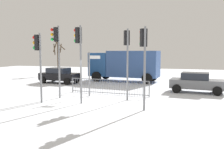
# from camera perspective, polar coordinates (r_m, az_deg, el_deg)

# --- Properties ---
(ground_plane) EXTENTS (60.00, 60.00, 0.00)m
(ground_plane) POSITION_cam_1_polar(r_m,az_deg,el_deg) (13.88, -4.37, -6.85)
(ground_plane) COLOR white
(traffic_light_mid_left) EXTENTS (0.43, 0.50, 4.38)m
(traffic_light_mid_left) POSITION_cam_1_polar(r_m,az_deg,el_deg) (14.36, 3.64, 6.48)
(traffic_light_mid_left) COLOR slate
(traffic_light_mid_left) RESTS_ON ground
(traffic_light_foreground_right) EXTENTS (0.44, 0.49, 4.24)m
(traffic_light_foreground_right) POSITION_cam_1_polar(r_m,az_deg,el_deg) (11.91, 7.75, 6.15)
(traffic_light_foreground_right) COLOR slate
(traffic_light_foreground_right) RESTS_ON ground
(traffic_light_mid_right) EXTENTS (0.55, 0.37, 4.63)m
(traffic_light_mid_right) POSITION_cam_1_polar(r_m,az_deg,el_deg) (15.33, -13.44, 6.95)
(traffic_light_mid_right) COLOR slate
(traffic_light_mid_right) RESTS_ON ground
(traffic_light_rear_left) EXTENTS (0.54, 0.39, 4.47)m
(traffic_light_rear_left) POSITION_cam_1_polar(r_m,az_deg,el_deg) (13.51, -8.12, 6.77)
(traffic_light_rear_left) COLOR slate
(traffic_light_rear_left) RESTS_ON ground
(traffic_light_foreground_left) EXTENTS (0.57, 0.34, 4.06)m
(traffic_light_foreground_left) POSITION_cam_1_polar(r_m,az_deg,el_deg) (14.19, -17.65, 5.30)
(traffic_light_foreground_left) COLOR slate
(traffic_light_foreground_left) RESTS_ON ground
(direction_sign_post) EXTENTS (0.77, 0.23, 2.98)m
(direction_sign_post) POSITION_cam_1_polar(r_m,az_deg,el_deg) (15.63, -5.37, 0.74)
(direction_sign_post) COLOR slate
(direction_sign_post) RESTS_ON ground
(pedestrian_guard_railing) EXTENTS (5.81, 0.34, 1.07)m
(pedestrian_guard_railing) POSITION_cam_1_polar(r_m,az_deg,el_deg) (16.29, -0.87, -3.02)
(pedestrian_guard_railing) COLOR slate
(pedestrian_guard_railing) RESTS_ON ground
(car_black_near) EXTENTS (3.93, 2.19, 1.47)m
(car_black_near) POSITION_cam_1_polar(r_m,az_deg,el_deg) (23.00, -12.74, -0.13)
(car_black_near) COLOR black
(car_black_near) RESTS_ON ground
(car_grey_far) EXTENTS (3.95, 2.24, 1.47)m
(car_grey_far) POSITION_cam_1_polar(r_m,az_deg,el_deg) (18.21, 20.03, -1.77)
(car_grey_far) COLOR slate
(car_grey_far) RESTS_ON ground
(delivery_truck) EXTENTS (7.22, 3.19, 3.10)m
(delivery_truck) POSITION_cam_1_polar(r_m,az_deg,el_deg) (23.74, 3.12, 2.52)
(delivery_truck) COLOR #33518C
(delivery_truck) RESTS_ON ground
(bare_tree_left) EXTENTS (1.79, 1.50, 4.48)m
(bare_tree_left) POSITION_cam_1_polar(r_m,az_deg,el_deg) (31.21, -12.99, 4.28)
(bare_tree_left) COLOR #473828
(bare_tree_left) RESTS_ON ground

